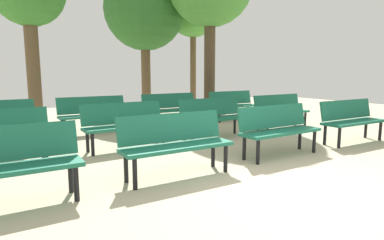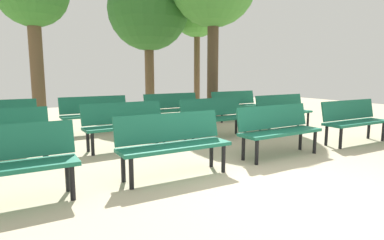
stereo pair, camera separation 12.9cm
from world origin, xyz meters
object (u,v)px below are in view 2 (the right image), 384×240
at_px(bench_r0_c1, 173,140).
at_px(tree_0, 148,11).
at_px(bench_r0_c3, 353,119).
at_px(tree_3, 197,12).
at_px(bench_r2_c1, 95,112).
at_px(bench_r2_c3, 236,104).
at_px(bench_r1_c1, 125,122).
at_px(bench_r1_c3, 283,109).
at_px(bench_r1_c2, 214,115).
at_px(bench_r0_c2, 278,127).
at_px(bench_r2_c2, 173,107).

distance_m(bench_r0_c1, tree_0, 8.48).
distance_m(bench_r0_c3, tree_3, 8.46).
height_order(bench_r2_c1, bench_r2_c3, same).
height_order(bench_r0_c1, bench_r1_c1, same).
relative_size(bench_r0_c1, bench_r2_c3, 1.00).
relative_size(bench_r0_c3, bench_r2_c3, 1.00).
xyz_separation_m(bench_r0_c3, bench_r2_c3, (-0.05, 3.83, 0.00)).
height_order(bench_r2_c3, tree_0, tree_0).
bearing_deg(bench_r0_c1, tree_3, 57.14).
bearing_deg(tree_3, bench_r1_c3, -98.95).
distance_m(bench_r1_c1, bench_r1_c2, 2.04).
xyz_separation_m(bench_r0_c1, bench_r1_c2, (2.03, 1.94, 0.00)).
distance_m(bench_r0_c1, bench_r0_c3, 4.19).
height_order(bench_r0_c2, tree_3, tree_3).
height_order(bench_r0_c1, bench_r2_c2, same).
xyz_separation_m(bench_r1_c1, tree_0, (2.81, 5.39, 3.17)).
bearing_deg(bench_r0_c3, bench_r1_c3, 90.92).
relative_size(bench_r0_c2, bench_r2_c3, 1.00).
bearing_deg(bench_r2_c3, bench_r1_c1, -156.40).
bearing_deg(bench_r1_c2, bench_r0_c2, -89.74).
bearing_deg(bench_r2_c2, tree_3, 50.10).
relative_size(bench_r1_c3, bench_r2_c2, 1.00).
bearing_deg(bench_r1_c2, bench_r2_c2, 89.63).
height_order(bench_r0_c2, bench_r0_c3, same).
relative_size(bench_r1_c2, tree_3, 0.32).
relative_size(bench_r0_c1, bench_r1_c3, 1.00).
bearing_deg(bench_r2_c2, bench_r0_c2, -89.99).
distance_m(bench_r1_c1, tree_0, 6.85).
xyz_separation_m(bench_r0_c1, bench_r0_c3, (4.19, 0.04, 0.00)).
relative_size(bench_r0_c2, bench_r2_c1, 1.01).
bearing_deg(bench_r1_c1, bench_r2_c2, 42.38).
xyz_separation_m(bench_r0_c2, tree_0, (0.72, 7.29, 3.17)).
distance_m(bench_r2_c1, tree_3, 7.33).
height_order(bench_r1_c1, bench_r2_c1, same).
distance_m(bench_r0_c2, bench_r1_c1, 2.83).
xyz_separation_m(bench_r1_c2, bench_r1_c3, (2.17, 0.04, 0.00)).
bearing_deg(tree_0, bench_r0_c3, -79.11).
relative_size(bench_r2_c3, tree_3, 0.32).
bearing_deg(bench_r2_c3, bench_r2_c1, 178.91).
height_order(bench_r2_c1, tree_3, tree_3).
distance_m(bench_r1_c2, tree_3, 7.39).
xyz_separation_m(bench_r1_c2, tree_3, (3.07, 5.80, 3.39)).
height_order(bench_r2_c1, tree_0, tree_0).
bearing_deg(bench_r2_c3, bench_r2_c2, 178.18).
bearing_deg(tree_3, bench_r0_c1, -123.36).
bearing_deg(tree_0, bench_r2_c3, -68.71).
relative_size(bench_r2_c2, bench_r2_c3, 1.00).
xyz_separation_m(bench_r0_c2, bench_r2_c1, (-2.19, 3.82, 0.00)).
xyz_separation_m(bench_r0_c2, bench_r1_c2, (-0.04, 1.89, 0.00)).
bearing_deg(bench_r0_c3, bench_r2_c2, 120.49).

